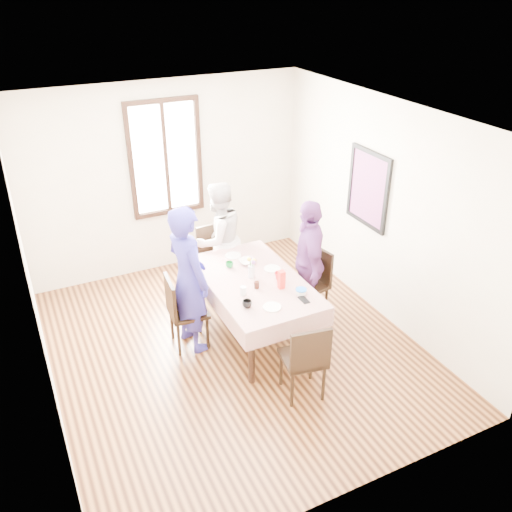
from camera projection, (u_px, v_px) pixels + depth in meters
name	position (u px, v px, depth m)	size (l,w,h in m)	color
ground	(234.00, 346.00, 6.33)	(4.50, 4.50, 0.00)	black
back_wall	(167.00, 179.00, 7.47)	(4.00, 4.00, 0.00)	beige
right_wall	(383.00, 212.00, 6.46)	(4.50, 4.50, 0.00)	beige
window_frame	(165.00, 158.00, 7.31)	(1.02, 0.06, 1.62)	black
window_pane	(165.00, 158.00, 7.32)	(0.90, 0.02, 1.50)	white
art_poster	(368.00, 188.00, 6.59)	(0.04, 0.76, 0.96)	red
dining_table	(254.00, 308.00, 6.38)	(0.92, 1.66, 0.75)	black
tablecloth	(254.00, 280.00, 6.20)	(1.04, 1.78, 0.01)	#520100
chair_left	(188.00, 311.00, 6.17)	(0.42, 0.42, 0.91)	black
chair_right	(308.00, 285.00, 6.68)	(0.42, 0.42, 0.91)	black
chair_far	(218.00, 260.00, 7.25)	(0.42, 0.42, 0.91)	black
chair_near	(303.00, 358.00, 5.44)	(0.42, 0.42, 0.91)	black
person_left	(188.00, 279.00, 5.97)	(0.64, 0.42, 1.76)	navy
person_far	(217.00, 239.00, 7.07)	(0.77, 0.60, 1.58)	beige
person_right	(308.00, 261.00, 6.51)	(0.94, 0.39, 1.60)	#6A3478
mug_black	(247.00, 304.00, 5.68)	(0.10, 0.10, 0.08)	black
mug_flag	(279.00, 276.00, 6.18)	(0.10, 0.10, 0.09)	red
mug_green	(229.00, 265.00, 6.44)	(0.09, 0.09, 0.07)	#0C7226
serving_bowl	(247.00, 262.00, 6.53)	(0.20, 0.20, 0.05)	white
juice_carton	(281.00, 280.00, 5.99)	(0.07, 0.07, 0.22)	red
butter_tub	(301.00, 292.00, 5.91)	(0.11, 0.11, 0.05)	white
jam_jar	(257.00, 285.00, 6.02)	(0.06, 0.06, 0.08)	black
drinking_glass	(243.00, 291.00, 5.90)	(0.07, 0.07, 0.10)	silver
smartphone	(304.00, 300.00, 5.82)	(0.08, 0.15, 0.01)	black
flower_vase	(251.00, 272.00, 6.21)	(0.08, 0.08, 0.15)	silver
plate_right	(272.00, 269.00, 6.41)	(0.20, 0.20, 0.01)	white
plate_far	(233.00, 256.00, 6.70)	(0.20, 0.20, 0.01)	white
plate_near	(272.00, 307.00, 5.69)	(0.20, 0.20, 0.01)	white
butter_lid	(301.00, 289.00, 5.90)	(0.12, 0.12, 0.01)	blue
flower_bunch	(251.00, 262.00, 6.15)	(0.09, 0.09, 0.10)	yellow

